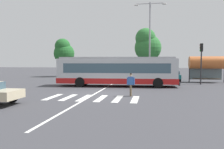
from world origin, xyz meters
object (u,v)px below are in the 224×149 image
(city_transit_bus, at_px, (117,71))
(parked_car_red, at_px, (114,75))
(background_tree_left, at_px, (64,51))
(pedestrian_crossing_street, at_px, (131,83))
(traffic_light_far_corner, at_px, (201,57))
(parked_car_white, at_px, (97,74))
(bus_stop_shelter, at_px, (207,63))
(twin_arm_street_lamp, at_px, (150,34))
(parked_car_blue, at_px, (134,75))
(parked_car_teal, at_px, (173,75))
(background_tree_right, at_px, (147,45))
(parked_car_champagne, at_px, (152,75))

(city_transit_bus, bearing_deg, parked_car_red, 101.93)
(parked_car_red, relative_size, background_tree_left, 0.70)
(pedestrian_crossing_street, distance_m, traffic_light_far_corner, 12.25)
(parked_car_white, height_order, traffic_light_far_corner, traffic_light_far_corner)
(bus_stop_shelter, xyz_separation_m, twin_arm_street_lamp, (-7.03, -0.37, 3.67))
(parked_car_white, relative_size, parked_car_blue, 0.98)
(city_transit_bus, distance_m, bus_stop_shelter, 12.10)
(parked_car_teal, distance_m, twin_arm_street_lamp, 6.49)
(bus_stop_shelter, bearing_deg, background_tree_right, 142.40)
(pedestrian_crossing_street, bearing_deg, background_tree_right, 87.38)
(parked_car_teal, bearing_deg, parked_car_blue, -177.80)
(city_transit_bus, distance_m, twin_arm_street_lamp, 8.09)
(parked_car_teal, bearing_deg, background_tree_left, 163.08)
(traffic_light_far_corner, xyz_separation_m, twin_arm_street_lamp, (-5.74, 2.49, 2.98))
(traffic_light_far_corner, bearing_deg, bus_stop_shelter, 65.86)
(parked_car_red, distance_m, background_tree_right, 7.58)
(parked_car_red, xyz_separation_m, traffic_light_far_corner, (10.73, -4.46, 2.34))
(twin_arm_street_lamp, bearing_deg, pedestrian_crossing_street, -95.93)
(parked_car_blue, relative_size, parked_car_champagne, 1.01)
(parked_car_champagne, xyz_separation_m, bus_stop_shelter, (6.63, -1.13, 1.65))
(parked_car_white, distance_m, twin_arm_street_lamp, 9.37)
(bus_stop_shelter, relative_size, background_tree_right, 0.54)
(parked_car_champagne, xyz_separation_m, twin_arm_street_lamp, (-0.39, -1.50, 5.33))
(parked_car_white, bearing_deg, twin_arm_street_lamp, -14.46)
(traffic_light_far_corner, xyz_separation_m, bus_stop_shelter, (1.28, 2.86, -0.69))
(parked_car_red, distance_m, parked_car_champagne, 5.40)
(parked_car_champagne, height_order, bus_stop_shelter, bus_stop_shelter)
(city_transit_bus, relative_size, parked_car_champagne, 2.74)
(city_transit_bus, distance_m, background_tree_left, 17.80)
(parked_car_red, relative_size, parked_car_blue, 1.00)
(background_tree_right, bearing_deg, parked_car_blue, -112.24)
(background_tree_left, bearing_deg, twin_arm_street_lamp, -26.85)
(background_tree_left, bearing_deg, parked_car_white, -37.20)
(parked_car_blue, distance_m, background_tree_right, 6.39)
(city_transit_bus, distance_m, parked_car_white, 8.83)
(traffic_light_far_corner, relative_size, bus_stop_shelter, 1.09)
(parked_car_white, bearing_deg, parked_car_red, 0.94)
(bus_stop_shelter, bearing_deg, parked_car_blue, 170.88)
(parked_car_red, bearing_deg, pedestrian_crossing_street, -75.44)
(bus_stop_shelter, bearing_deg, pedestrian_crossing_street, -123.24)
(background_tree_left, bearing_deg, city_transit_bus, -49.31)
(background_tree_right, bearing_deg, pedestrian_crossing_street, -92.62)
(pedestrian_crossing_street, height_order, parked_car_teal, pedestrian_crossing_street)
(parked_car_teal, height_order, background_tree_left, background_tree_left)
(twin_arm_street_lamp, bearing_deg, traffic_light_far_corner, -23.48)
(parked_car_champagne, xyz_separation_m, parked_car_teal, (2.70, 0.55, 0.00))
(parked_car_red, relative_size, twin_arm_street_lamp, 0.46)
(parked_car_white, bearing_deg, pedestrian_crossing_street, -66.51)
(city_transit_bus, xyz_separation_m, parked_car_red, (-1.65, 7.80, -0.82))
(parked_car_teal, xyz_separation_m, bus_stop_shelter, (3.93, -1.68, 1.65))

